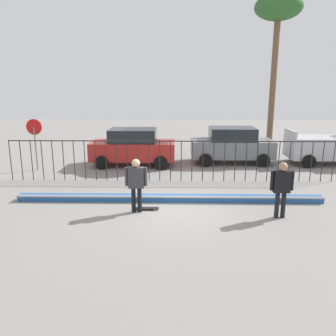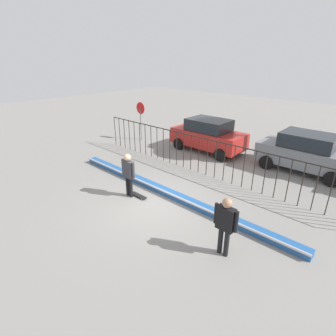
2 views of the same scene
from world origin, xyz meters
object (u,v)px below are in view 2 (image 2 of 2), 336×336
at_px(skateboarder, 128,172).
at_px(parked_car_red, 208,135).
at_px(stop_sign, 141,116).
at_px(skateboard, 139,195).
at_px(camera_operator, 225,222).
at_px(parked_car_gray, 306,152).

height_order(skateboarder, parked_car_red, parked_car_red).
distance_m(skateboarder, stop_sign, 7.91).
height_order(skateboard, parked_car_red, parked_car_red).
bearing_deg(stop_sign, camera_operator, -30.80).
bearing_deg(stop_sign, skateboard, -42.91).
distance_m(skateboard, parked_car_gray, 8.29).
relative_size(skateboarder, parked_car_red, 0.42).
xyz_separation_m(skateboard, stop_sign, (-5.85, 5.44, 1.56)).
relative_size(camera_operator, parked_car_gray, 0.42).
bearing_deg(parked_car_gray, parked_car_red, -172.24).
bearing_deg(skateboarder, parked_car_red, 90.65).
bearing_deg(skateboarder, stop_sign, 127.41).
bearing_deg(stop_sign, parked_car_gray, 10.27).
height_order(skateboarder, camera_operator, camera_operator).
distance_m(parked_car_red, stop_sign, 4.79).
distance_m(skateboarder, skateboard, 1.09).
bearing_deg(parked_car_gray, skateboard, -118.18).
height_order(camera_operator, parked_car_gray, parked_car_gray).
height_order(skateboarder, parked_car_gray, parked_car_gray).
xyz_separation_m(camera_operator, parked_car_red, (-5.51, 7.16, -0.11)).
height_order(parked_car_red, parked_car_gray, same).
height_order(skateboard, parked_car_gray, parked_car_gray).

